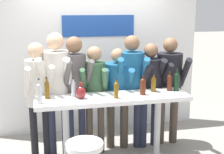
{
  "coord_description": "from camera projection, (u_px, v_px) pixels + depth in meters",
  "views": [
    {
      "loc": [
        -0.91,
        -3.95,
        2.21
      ],
      "look_at": [
        0.0,
        0.08,
        1.25
      ],
      "focal_mm": 50.0,
      "sensor_mm": 36.0,
      "label": 1
    }
  ],
  "objects": [
    {
      "name": "wine_bottle_0",
      "position": [
        177.0,
        81.0,
        4.45
      ],
      "size": [
        0.07,
        0.07,
        0.32
      ],
      "color": "black",
      "rests_on": "tasting_table"
    },
    {
      "name": "person_far_right",
      "position": [
        150.0,
        84.0,
        4.79
      ],
      "size": [
        0.49,
        0.58,
        1.65
      ],
      "rotation": [
        0.0,
        0.0,
        0.14
      ],
      "color": "#23283D",
      "rests_on": "ground_plane"
    },
    {
      "name": "person_center_left",
      "position": [
        75.0,
        83.0,
        4.47
      ],
      "size": [
        0.44,
        0.57,
        1.78
      ],
      "rotation": [
        0.0,
        0.0,
        0.14
      ],
      "color": "#23283D",
      "rests_on": "ground_plane"
    },
    {
      "name": "wine_bottle_6",
      "position": [
        39.0,
        92.0,
        3.88
      ],
      "size": [
        0.06,
        0.06,
        0.32
      ],
      "color": "#B7BCC1",
      "rests_on": "tasting_table"
    },
    {
      "name": "person_center",
      "position": [
        95.0,
        88.0,
        4.56
      ],
      "size": [
        0.44,
        0.55,
        1.63
      ],
      "rotation": [
        0.0,
        0.0,
        -0.21
      ],
      "color": "#473D33",
      "rests_on": "ground_plane"
    },
    {
      "name": "person_left",
      "position": [
        57.0,
        82.0,
        4.43
      ],
      "size": [
        0.52,
        0.64,
        1.84
      ],
      "rotation": [
        0.0,
        0.0,
        -0.18
      ],
      "color": "#23283D",
      "rests_on": "ground_plane"
    },
    {
      "name": "wine_bottle_1",
      "position": [
        169.0,
        82.0,
        4.47
      ],
      "size": [
        0.07,
        0.07,
        0.28
      ],
      "color": "#4C1E0F",
      "rests_on": "tasting_table"
    },
    {
      "name": "decorative_vase",
      "position": [
        81.0,
        92.0,
        4.1
      ],
      "size": [
        0.13,
        0.13,
        0.22
      ],
      "color": "maroon",
      "rests_on": "tasting_table"
    },
    {
      "name": "wine_bottle_3",
      "position": [
        143.0,
        86.0,
        4.26
      ],
      "size": [
        0.08,
        0.08,
        0.27
      ],
      "color": "#4C1E0F",
      "rests_on": "tasting_table"
    },
    {
      "name": "wine_bottle_5",
      "position": [
        47.0,
        89.0,
        4.08
      ],
      "size": [
        0.06,
        0.06,
        0.29
      ],
      "color": "brown",
      "rests_on": "tasting_table"
    },
    {
      "name": "wine_bottle_2",
      "position": [
        73.0,
        88.0,
        4.17
      ],
      "size": [
        0.06,
        0.06,
        0.26
      ],
      "color": "#B7BCC1",
      "rests_on": "tasting_table"
    },
    {
      "name": "person_right",
      "position": [
        131.0,
        80.0,
        4.73
      ],
      "size": [
        0.53,
        0.63,
        1.77
      ],
      "rotation": [
        0.0,
        0.0,
        -0.18
      ],
      "color": "#23283D",
      "rests_on": "ground_plane"
    },
    {
      "name": "person_center_right",
      "position": [
        118.0,
        88.0,
        4.74
      ],
      "size": [
        0.52,
        0.6,
        1.58
      ],
      "rotation": [
        0.0,
        0.0,
        -0.18
      ],
      "color": "#473D33",
      "rests_on": "ground_plane"
    },
    {
      "name": "back_wall",
      "position": [
        95.0,
        54.0,
        5.47
      ],
      "size": [
        3.7,
        0.12,
        2.73
      ],
      "color": "white",
      "rests_on": "ground_plane"
    },
    {
      "name": "person_rightmost",
      "position": [
        169.0,
        80.0,
        4.89
      ],
      "size": [
        0.5,
        0.59,
        1.72
      ],
      "rotation": [
        0.0,
        0.0,
        -0.07
      ],
      "color": "#473D33",
      "rests_on": "ground_plane"
    },
    {
      "name": "wine_bottle_4",
      "position": [
        116.0,
        89.0,
        4.11
      ],
      "size": [
        0.06,
        0.06,
        0.26
      ],
      "color": "brown",
      "rests_on": "tasting_table"
    },
    {
      "name": "tasting_table",
      "position": [
        113.0,
        109.0,
        4.26
      ],
      "size": [
        2.1,
        0.52,
        1.0
      ],
      "color": "white",
      "rests_on": "ground_plane"
    },
    {
      "name": "person_far_left",
      "position": [
        38.0,
        88.0,
        4.38
      ],
      "size": [
        0.44,
        0.56,
        1.71
      ],
      "rotation": [
        0.0,
        0.0,
        0.15
      ],
      "color": "black",
      "rests_on": "ground_plane"
    },
    {
      "name": "wine_bottle_7",
      "position": [
        153.0,
        84.0,
        4.41
      ],
      "size": [
        0.07,
        0.07,
        0.26
      ],
      "color": "brown",
      "rests_on": "tasting_table"
    }
  ]
}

